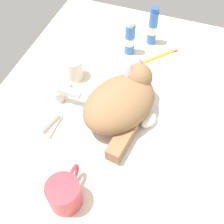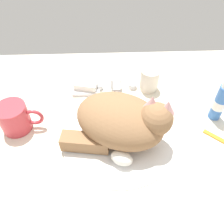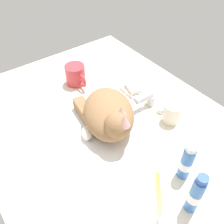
{
  "view_description": "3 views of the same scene",
  "coord_description": "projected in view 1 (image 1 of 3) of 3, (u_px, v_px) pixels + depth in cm",
  "views": [
    {
      "loc": [
        -49.28,
        -15.39,
        70.9
      ],
      "look_at": [
        -2.59,
        1.34,
        5.04
      ],
      "focal_mm": 46.27,
      "sensor_mm": 36.0,
      "label": 1
    },
    {
      "loc": [
        -3.57,
        -39.92,
        53.06
      ],
      "look_at": [
        -1.95,
        2.02,
        7.57
      ],
      "focal_mm": 37.73,
      "sensor_mm": 36.0,
      "label": 2
    },
    {
      "loc": [
        48.77,
        -34.89,
        64.6
      ],
      "look_at": [
        -2.03,
        2.99,
        3.81
      ],
      "focal_mm": 39.83,
      "sensor_mm": 36.0,
      "label": 3
    }
  ],
  "objects": [
    {
      "name": "ground_plane",
      "position": [
        119.0,
        120.0,
        0.89
      ],
      "size": [
        110.0,
        82.5,
        3.0
      ],
      "primitive_type": "cube",
      "color": "silver"
    },
    {
      "name": "mouthwash_bottle",
      "position": [
        153.0,
        27.0,
        1.03
      ],
      "size": [
        3.35,
        3.35,
        14.72
      ],
      "color": "#3870C6",
      "rests_on": "ground_plane"
    },
    {
      "name": "faucet",
      "position": [
        61.0,
        95.0,
        0.89
      ],
      "size": [
        14.18,
        9.62,
        6.26
      ],
      "color": "silver",
      "rests_on": "ground_plane"
    },
    {
      "name": "soap_bar",
      "position": [
        46.0,
        120.0,
        0.84
      ],
      "size": [
        8.15,
        5.88,
        2.17
      ],
      "primitive_type": "cube",
      "rotation": [
        0.0,
        0.0,
        -0.25
      ],
      "color": "white",
      "rests_on": "soap_dish"
    },
    {
      "name": "sink_basin",
      "position": [
        119.0,
        116.0,
        0.87
      ],
      "size": [
        32.59,
        32.59,
        0.67
      ],
      "primitive_type": "cylinder",
      "color": "white",
      "rests_on": "ground_plane"
    },
    {
      "name": "coffee_mug",
      "position": [
        65.0,
        193.0,
        0.69
      ],
      "size": [
        12.31,
        8.26,
        8.37
      ],
      "color": "#C63842",
      "rests_on": "ground_plane"
    },
    {
      "name": "cat",
      "position": [
        123.0,
        101.0,
        0.83
      ],
      "size": [
        30.08,
        25.53,
        14.62
      ],
      "color": "#936B47",
      "rests_on": "sink_basin"
    },
    {
      "name": "soap_dish",
      "position": [
        47.0,
        123.0,
        0.86
      ],
      "size": [
        9.0,
        6.4,
        1.2
      ],
      "primitive_type": "cube",
      "color": "white",
      "rests_on": "ground_plane"
    },
    {
      "name": "rinse_cup",
      "position": [
        74.0,
        69.0,
        0.95
      ],
      "size": [
        6.07,
        6.07,
        7.4
      ],
      "color": "silver",
      "rests_on": "ground_plane"
    },
    {
      "name": "toothpaste_bottle",
      "position": [
        130.0,
        38.0,
        1.0
      ],
      "size": [
        3.59,
        3.59,
        13.41
      ],
      "color": "#3870C6",
      "rests_on": "ground_plane"
    },
    {
      "name": "toothbrush",
      "position": [
        161.0,
        55.0,
        1.04
      ],
      "size": [
        12.74,
        11.63,
        1.6
      ],
      "color": "orange",
      "rests_on": "ground_plane"
    }
  ]
}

